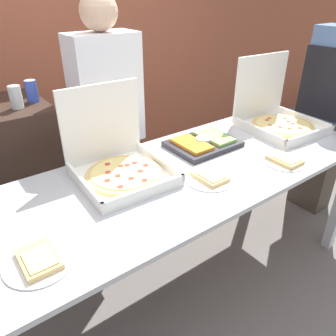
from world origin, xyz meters
TOP-DOWN VIEW (x-y plane):
  - ground_plane at (0.00, 0.00)m, footprint 16.00×16.00m
  - brick_wall_behind at (0.00, 1.70)m, footprint 10.00×0.06m
  - buffet_table at (0.00, 0.00)m, footprint 2.45×0.83m
  - pizza_box_near_left at (0.97, 0.10)m, footprint 0.48×0.50m
  - pizza_box_far_right at (-0.18, 0.16)m, footprint 0.44×0.46m
  - paper_plate_front_right at (0.59, -0.25)m, footprint 0.22×0.22m
  - paper_plate_front_center at (0.15, -0.14)m, footprint 0.25×0.25m
  - paper_plate_front_left at (-0.70, -0.20)m, footprint 0.24×0.24m
  - veggie_tray at (0.38, 0.16)m, footprint 0.39×0.30m
  - sideboard_podium at (-0.58, 0.86)m, footprint 0.56×0.57m
  - soda_can_silver at (-0.47, 0.75)m, footprint 0.07×0.07m
  - soda_can_colored at (-0.36, 0.82)m, footprint 0.07×0.07m
  - person_guest_plaid at (0.02, 0.65)m, footprint 0.40×0.22m
  - person_server_vest at (1.54, 0.04)m, footprint 0.24×0.42m

SIDE VIEW (x-z plane):
  - ground_plane at x=0.00m, z-range 0.00..0.00m
  - sideboard_podium at x=-0.58m, z-range 0.00..1.08m
  - buffet_table at x=0.00m, z-range 0.33..1.15m
  - paper_plate_front_center at x=0.15m, z-range 0.82..0.86m
  - paper_plate_front_left at x=-0.70m, z-range 0.83..0.86m
  - paper_plate_front_right at x=0.59m, z-range 0.83..0.86m
  - veggie_tray at x=0.38m, z-range 0.82..0.88m
  - person_guest_plaid at x=0.02m, z-range 0.04..1.68m
  - pizza_box_far_right at x=-0.18m, z-range 0.69..1.12m
  - pizza_box_near_left at x=0.97m, z-range 0.69..1.13m
  - person_server_vest at x=1.54m, z-range 0.10..1.73m
  - soda_can_silver at x=-0.47m, z-range 1.08..1.20m
  - soda_can_colored at x=-0.36m, z-range 1.08..1.20m
  - brick_wall_behind at x=0.00m, z-range 0.00..2.80m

